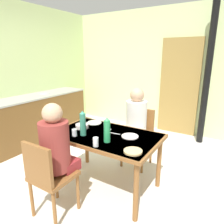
# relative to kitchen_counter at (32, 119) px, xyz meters

# --- Properties ---
(ground_plane) EXTENTS (6.69, 6.69, 0.00)m
(ground_plane) POSITION_rel_kitchen_counter_xyz_m (1.63, -0.53, -0.45)
(ground_plane) COLOR silver
(wall_back) EXTENTS (4.12, 0.10, 2.63)m
(wall_back) POSITION_rel_kitchen_counter_xyz_m (1.63, 2.05, 0.86)
(wall_back) COLOR beige
(wall_back) RESTS_ON ground_plane
(wall_left) EXTENTS (0.10, 3.86, 2.63)m
(wall_left) POSITION_rel_kitchen_counter_xyz_m (-0.33, 0.12, 0.86)
(wall_left) COLOR #C5DA93
(wall_left) RESTS_ON ground_plane
(door_wooden) EXTENTS (0.80, 0.05, 2.00)m
(door_wooden) POSITION_rel_kitchen_counter_xyz_m (2.29, 1.97, 0.55)
(door_wooden) COLOR olive
(door_wooden) RESTS_ON ground_plane
(stove_pipe_column) EXTENTS (0.12, 0.12, 2.63)m
(stove_pipe_column) POSITION_rel_kitchen_counter_xyz_m (2.84, 1.70, 0.86)
(stove_pipe_column) COLOR black
(stove_pipe_column) RESTS_ON ground_plane
(kitchen_counter) EXTENTS (0.61, 2.50, 0.91)m
(kitchen_counter) POSITION_rel_kitchen_counter_xyz_m (0.00, 0.00, 0.00)
(kitchen_counter) COLOR brown
(kitchen_counter) RESTS_ON ground_plane
(dining_table) EXTENTS (1.32, 0.82, 0.72)m
(dining_table) POSITION_rel_kitchen_counter_xyz_m (2.04, -0.45, 0.19)
(dining_table) COLOR brown
(dining_table) RESTS_ON ground_plane
(chair_near_diner) EXTENTS (0.40, 0.40, 0.87)m
(chair_near_diner) POSITION_rel_kitchen_counter_xyz_m (1.84, -1.21, 0.05)
(chair_near_diner) COLOR brown
(chair_near_diner) RESTS_ON ground_plane
(chair_far_diner) EXTENTS (0.40, 0.40, 0.87)m
(chair_far_diner) POSITION_rel_kitchen_counter_xyz_m (2.15, 0.31, 0.05)
(chair_far_diner) COLOR brown
(chair_far_diner) RESTS_ON ground_plane
(person_near_diner) EXTENTS (0.30, 0.37, 0.77)m
(person_near_diner) POSITION_rel_kitchen_counter_xyz_m (1.84, -1.08, 0.33)
(person_near_diner) COLOR maroon
(person_near_diner) RESTS_ON ground_plane
(person_far_diner) EXTENTS (0.30, 0.37, 0.77)m
(person_far_diner) POSITION_rel_kitchen_counter_xyz_m (2.15, 0.18, 0.33)
(person_far_diner) COLOR silver
(person_far_diner) RESTS_ON ground_plane
(water_bottle_green_near) EXTENTS (0.07, 0.07, 0.31)m
(water_bottle_green_near) POSITION_rel_kitchen_counter_xyz_m (1.82, -0.61, 0.42)
(water_bottle_green_near) COLOR #33866A
(water_bottle_green_near) RESTS_ON dining_table
(water_bottle_green_far) EXTENTS (0.07, 0.07, 0.29)m
(water_bottle_green_far) POSITION_rel_kitchen_counter_xyz_m (2.17, -0.63, 0.41)
(water_bottle_green_far) COLOR #2A9D59
(water_bottle_green_far) RESTS_ON dining_table
(serving_bowl_center) EXTENTS (0.17, 0.17, 0.05)m
(serving_bowl_center) POSITION_rel_kitchen_counter_xyz_m (1.65, -0.43, 0.30)
(serving_bowl_center) COLOR silver
(serving_bowl_center) RESTS_ON dining_table
(dinner_plate_near_left) EXTENTS (0.20, 0.20, 0.01)m
(dinner_plate_near_left) POSITION_rel_kitchen_counter_xyz_m (2.33, -0.36, 0.28)
(dinner_plate_near_left) COLOR white
(dinner_plate_near_left) RESTS_ON dining_table
(dinner_plate_near_right) EXTENTS (0.20, 0.20, 0.01)m
(dinner_plate_near_right) POSITION_rel_kitchen_counter_xyz_m (1.66, -0.18, 0.28)
(dinner_plate_near_right) COLOR white
(dinner_plate_near_right) RESTS_ON dining_table
(drinking_glass_by_near_diner) EXTENTS (0.06, 0.06, 0.09)m
(drinking_glass_by_near_diner) POSITION_rel_kitchen_counter_xyz_m (1.75, -0.69, 0.31)
(drinking_glass_by_near_diner) COLOR silver
(drinking_glass_by_near_diner) RESTS_ON dining_table
(drinking_glass_by_far_diner) EXTENTS (0.06, 0.06, 0.10)m
(drinking_glass_by_far_diner) POSITION_rel_kitchen_counter_xyz_m (2.14, -0.79, 0.32)
(drinking_glass_by_far_diner) COLOR silver
(drinking_glass_by_far_diner) RESTS_ON dining_table
(bread_plate_sliced) EXTENTS (0.19, 0.19, 0.02)m
(bread_plate_sliced) POSITION_rel_kitchen_counter_xyz_m (2.54, -0.70, 0.28)
(bread_plate_sliced) COLOR #DBB77A
(bread_plate_sliced) RESTS_ON dining_table
(cutlery_knife_near) EXTENTS (0.15, 0.03, 0.00)m
(cutlery_knife_near) POSITION_rel_kitchen_counter_xyz_m (2.12, -0.37, 0.27)
(cutlery_knife_near) COLOR silver
(cutlery_knife_near) RESTS_ON dining_table
(cutlery_fork_near) EXTENTS (0.14, 0.08, 0.00)m
(cutlery_fork_near) POSITION_rel_kitchen_counter_xyz_m (1.94, -0.24, 0.27)
(cutlery_fork_near) COLOR silver
(cutlery_fork_near) RESTS_ON dining_table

